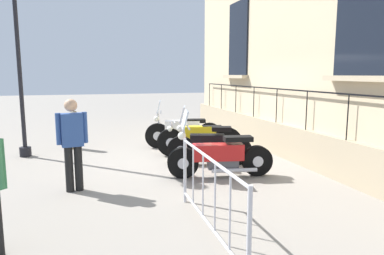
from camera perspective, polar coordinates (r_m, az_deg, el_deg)
ground_plane at (r=8.63m, az=1.76°, el=-5.18°), size 60.00×60.00×0.00m
building_facade at (r=9.58m, az=16.37°, el=18.85°), size 0.82×12.24×7.89m
motorcycle_white at (r=9.89m, az=-1.48°, el=-0.59°), size 2.16×0.82×1.35m
motorcycle_yellow at (r=8.96m, az=1.19°, el=-1.75°), size 2.17×0.71×0.89m
motorcycle_black at (r=8.07m, az=2.65°, el=-2.96°), size 1.91×0.85×1.34m
motorcycle_red at (r=7.11m, az=4.48°, el=-4.66°), size 2.14×0.81×1.37m
lamppost at (r=9.81m, az=-26.91°, el=17.75°), size 0.37×1.07×4.83m
crowd_barrier at (r=4.55m, az=2.73°, el=-10.57°), size 0.10×2.50×1.05m
bollard at (r=10.26m, az=-18.56°, el=-0.35°), size 0.23×0.23×1.07m
pedestrian_walking at (r=6.48m, az=-18.87°, el=-1.92°), size 0.53×0.27×1.64m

